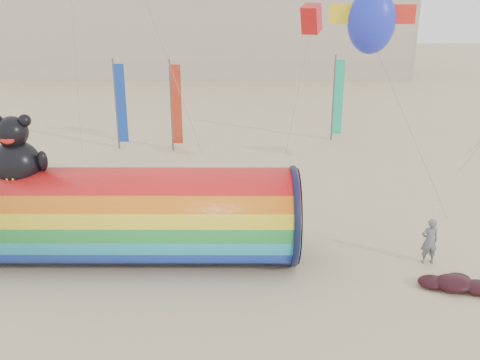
{
  "coord_description": "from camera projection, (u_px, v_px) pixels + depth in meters",
  "views": [
    {
      "loc": [
        0.56,
        -16.36,
        8.74
      ],
      "look_at": [
        0.5,
        1.5,
        2.4
      ],
      "focal_mm": 40.0,
      "sensor_mm": 36.0,
      "label": 1
    }
  ],
  "objects": [
    {
      "name": "ground",
      "position": [
        225.0,
        260.0,
        18.34
      ],
      "size": [
        160.0,
        160.0,
        0.0
      ],
      "primitive_type": "plane",
      "color": "#CCB58C",
      "rests_on": "ground"
    },
    {
      "name": "windsock_assembly",
      "position": [
        129.0,
        213.0,
        17.86
      ],
      "size": [
        11.2,
        3.41,
        5.17
      ],
      "color": "red",
      "rests_on": "ground"
    },
    {
      "name": "kite_handler",
      "position": [
        429.0,
        241.0,
        17.92
      ],
      "size": [
        0.62,
        0.43,
        1.62
      ],
      "primitive_type": "imported",
      "rotation": [
        0.0,
        0.0,
        3.22
      ],
      "color": "slate",
      "rests_on": "ground"
    },
    {
      "name": "fabric_bundle",
      "position": [
        459.0,
        284.0,
        16.56
      ],
      "size": [
        2.62,
        1.35,
        0.41
      ],
      "color": "#3B0A12",
      "rests_on": "ground"
    },
    {
      "name": "festival_banners",
      "position": [
        213.0,
        102.0,
        30.98
      ],
      "size": [
        13.37,
        2.31,
        5.2
      ],
      "color": "#59595E",
      "rests_on": "ground"
    },
    {
      "name": "beachgoers",
      "position": [
        336.0,
        287.0,
        14.99
      ],
      "size": [
        77.16,
        56.46,
        1.86
      ],
      "color": "#33333F",
      "rests_on": "ground"
    }
  ]
}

